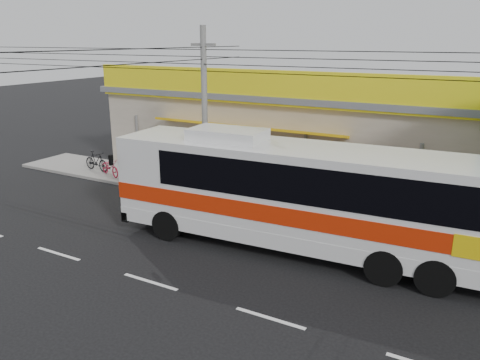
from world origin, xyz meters
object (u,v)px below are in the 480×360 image
at_px(coach_bus, 306,191).
at_px(motorbike_red, 110,167).
at_px(motorbike_dark, 96,161).
at_px(utility_pole, 204,59).

distance_m(coach_bus, motorbike_red, 12.74).
height_order(coach_bus, motorbike_dark, coach_bus).
height_order(motorbike_red, utility_pole, utility_pole).
bearing_deg(motorbike_red, utility_pole, -78.57).
bearing_deg(coach_bus, utility_pole, 153.19).
bearing_deg(utility_pole, motorbike_red, 171.60).
xyz_separation_m(motorbike_red, motorbike_dark, (-1.29, 0.31, 0.09)).
height_order(coach_bus, utility_pole, utility_pole).
distance_m(coach_bus, motorbike_dark, 14.04).
distance_m(coach_bus, utility_pole, 7.29).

